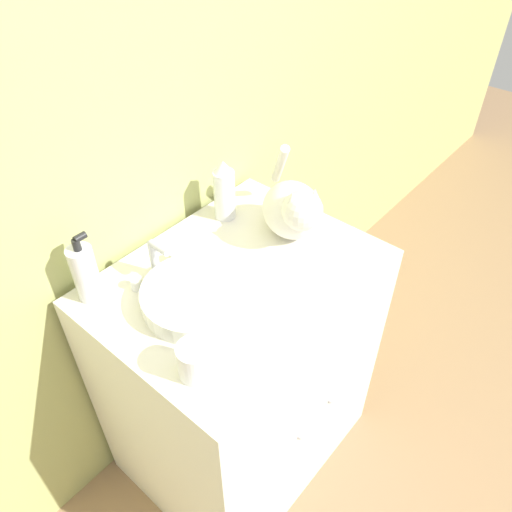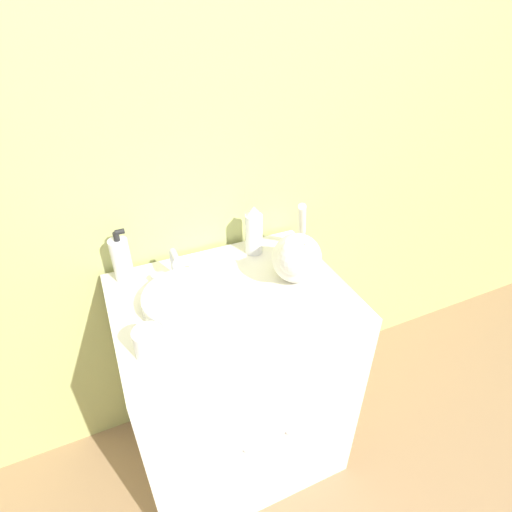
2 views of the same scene
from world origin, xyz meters
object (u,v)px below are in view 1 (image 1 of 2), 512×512
Objects in this scene: soap_bottle at (85,273)px; spray_bottle at (224,191)px; cup at (196,361)px; cat at (294,209)px.

soap_bottle is 0.48m from spray_bottle.
soap_bottle is 2.29× the size of cup.
soap_bottle is (-0.54, 0.24, -0.01)m from cat.
soap_bottle is at bearing 176.75° from spray_bottle.
spray_bottle is at bearing -128.48° from cat.
cup is at bearing -143.05° from spray_bottle.
cat is at bearing -73.52° from spray_bottle.
spray_bottle is (-0.06, 0.22, 0.00)m from cat.
cat is at bearing 14.56° from cup.
cat is 1.57× the size of soap_bottle.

